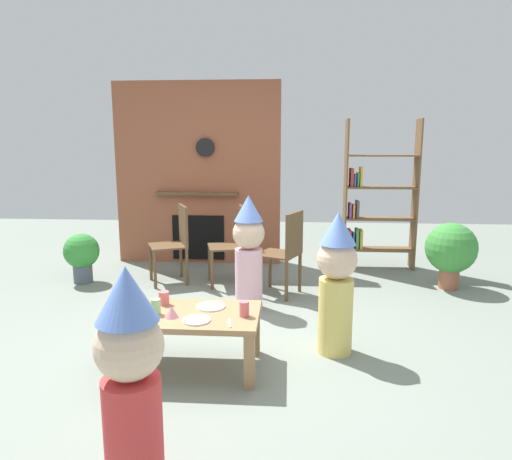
{
  "coord_description": "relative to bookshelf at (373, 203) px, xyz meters",
  "views": [
    {
      "loc": [
        0.43,
        -3.54,
        1.57
      ],
      "look_at": [
        0.15,
        0.4,
        0.85
      ],
      "focal_mm": 32.35,
      "sensor_mm": 36.0,
      "label": 1
    }
  ],
  "objects": [
    {
      "name": "paper_plate_rear",
      "position": [
        -1.64,
        -2.77,
        -0.44
      ],
      "size": [
        0.21,
        0.21,
        0.01
      ],
      "primitive_type": "cylinder",
      "color": "white",
      "rests_on": "coffee_table"
    },
    {
      "name": "brick_fireplace_feature",
      "position": [
        -2.29,
        0.2,
        0.34
      ],
      "size": [
        2.2,
        0.28,
        2.4
      ],
      "color": "#935138",
      "rests_on": "ground_plane"
    },
    {
      "name": "bookshelf",
      "position": [
        0.0,
        0.0,
        0.0
      ],
      "size": [
        0.9,
        0.28,
        1.9
      ],
      "color": "brown",
      "rests_on": "ground_plane"
    },
    {
      "name": "dining_chair_right",
      "position": [
        -1.1,
        -1.21,
        -0.35
      ],
      "size": [
        0.53,
        0.53,
        0.9
      ],
      "rotation": [
        0.0,
        0.0,
        2.73
      ],
      "color": "brown",
      "rests_on": "ground_plane"
    },
    {
      "name": "child_with_cone_hat",
      "position": [
        -1.75,
        -4.14,
        -0.28
      ],
      "size": [
        0.3,
        0.3,
        1.08
      ],
      "rotation": [
        0.0,
        0.0,
        1.6
      ],
      "color": "#D13838",
      "rests_on": "ground_plane"
    },
    {
      "name": "paper_cup_near_left",
      "position": [
        -1.99,
        -2.73,
        -0.4
      ],
      "size": [
        0.08,
        0.08,
        0.1
      ],
      "primitive_type": "cylinder",
      "color": "#E5666B",
      "rests_on": "coffee_table"
    },
    {
      "name": "paper_plate_front",
      "position": [
        -1.69,
        -3.04,
        -0.44
      ],
      "size": [
        0.19,
        0.19,
        0.01
      ],
      "primitive_type": "cylinder",
      "color": "white",
      "rests_on": "coffee_table"
    },
    {
      "name": "table_fork",
      "position": [
        -1.46,
        -3.07,
        -0.44
      ],
      "size": [
        0.04,
        0.15,
        0.01
      ],
      "primitive_type": "cube",
      "rotation": [
        0.0,
        0.0,
        1.75
      ],
      "color": "silver",
      "rests_on": "coffee_table"
    },
    {
      "name": "child_by_the_chairs",
      "position": [
        -1.46,
        -1.64,
        -0.27
      ],
      "size": [
        0.31,
        0.31,
        1.11
      ],
      "rotation": [
        0.0,
        0.0,
        -1.83
      ],
      "color": "#EAB2C6",
      "rests_on": "ground_plane"
    },
    {
      "name": "paper_cup_center",
      "position": [
        -1.38,
        -2.93,
        -0.39
      ],
      "size": [
        0.07,
        0.07,
        0.11
      ],
      "primitive_type": "cylinder",
      "color": "#E5666B",
      "rests_on": "coffee_table"
    },
    {
      "name": "paper_cup_near_right",
      "position": [
        -1.99,
        -2.94,
        -0.39
      ],
      "size": [
        0.07,
        0.07,
        0.11
      ],
      "primitive_type": "cylinder",
      "color": "#8CD18C",
      "rests_on": "coffee_table"
    },
    {
      "name": "birthday_cake_slice",
      "position": [
        -1.87,
        -2.99,
        -0.4
      ],
      "size": [
        0.1,
        0.1,
        0.08
      ],
      "primitive_type": "cone",
      "color": "pink",
      "rests_on": "coffee_table"
    },
    {
      "name": "child_in_pink",
      "position": [
        -0.71,
        -2.56,
        -0.28
      ],
      "size": [
        0.3,
        0.3,
        1.09
      ],
      "rotation": [
        0.0,
        0.0,
        -2.84
      ],
      "color": "#E0CC66",
      "rests_on": "ground_plane"
    },
    {
      "name": "paper_cup_far_left",
      "position": [
        -2.16,
        -2.89,
        -0.39
      ],
      "size": [
        0.07,
        0.07,
        0.1
      ],
      "primitive_type": "cylinder",
      "color": "#E5666B",
      "rests_on": "coffee_table"
    },
    {
      "name": "potted_plant_short",
      "position": [
        -3.46,
        -0.91,
        -0.51
      ],
      "size": [
        0.4,
        0.4,
        0.58
      ],
      "color": "#4C5660",
      "rests_on": "ground_plane"
    },
    {
      "name": "coffee_table",
      "position": [
        -1.79,
        -2.89,
        -0.51
      ],
      "size": [
        1.02,
        0.6,
        0.41
      ],
      "color": "#9E7A51",
      "rests_on": "ground_plane"
    },
    {
      "name": "ground_plane",
      "position": [
        -1.51,
        -2.4,
        -0.86
      ],
      "size": [
        12.0,
        12.0,
        0.0
      ],
      "primitive_type": "plane",
      "color": "gray"
    },
    {
      "name": "dining_chair_left",
      "position": [
        -2.38,
        -0.81,
        -0.35
      ],
      "size": [
        0.53,
        0.53,
        0.9
      ],
      "rotation": [
        0.0,
        0.0,
        3.56
      ],
      "color": "brown",
      "rests_on": "ground_plane"
    },
    {
      "name": "potted_plant_tall",
      "position": [
        0.72,
        -0.84,
        -0.41
      ],
      "size": [
        0.55,
        0.55,
        0.74
      ],
      "color": "#9E5B42",
      "rests_on": "ground_plane"
    },
    {
      "name": "dining_chair_middle",
      "position": [
        -1.69,
        -0.83,
        -0.35
      ],
      "size": [
        0.48,
        0.48,
        0.9
      ],
      "rotation": [
        0.0,
        0.0,
        3.39
      ],
      "color": "brown",
      "rests_on": "ground_plane"
    }
  ]
}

